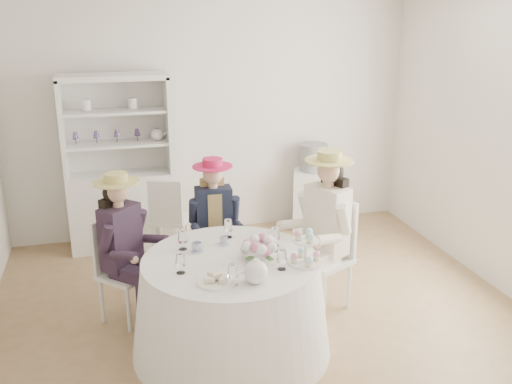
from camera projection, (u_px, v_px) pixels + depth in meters
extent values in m
plane|color=olive|center=(259.00, 311.00, 4.92)|extent=(4.50, 4.50, 0.00)
plane|color=silver|center=(212.00, 115.00, 6.33)|extent=(4.50, 0.00, 4.50)
plane|color=silver|center=(371.00, 267.00, 2.66)|extent=(4.50, 0.00, 4.50)
plane|color=silver|center=(504.00, 143.00, 5.05)|extent=(0.00, 4.50, 4.50)
cone|color=white|center=(231.00, 305.00, 4.28)|extent=(1.50, 1.50, 0.73)
cylinder|color=white|center=(230.00, 260.00, 4.17)|extent=(1.30, 1.30, 0.02)
cube|color=silver|center=(123.00, 210.00, 6.14)|extent=(1.17, 0.78, 0.82)
cube|color=silver|center=(116.00, 123.00, 6.02)|extent=(1.04, 0.43, 1.01)
cube|color=silver|center=(112.00, 77.00, 5.69)|extent=(1.17, 0.78, 0.05)
cube|color=silver|center=(62.00, 129.00, 5.72)|extent=(0.18, 0.40, 1.01)
cube|color=silver|center=(168.00, 124.00, 5.98)|extent=(0.18, 0.40, 1.01)
cube|color=silver|center=(118.00, 144.00, 5.91)|extent=(1.09, 0.71, 0.03)
cube|color=silver|center=(115.00, 111.00, 5.80)|extent=(1.09, 0.71, 0.03)
sphere|color=white|center=(157.00, 135.00, 5.99)|extent=(0.13, 0.13, 0.13)
cube|color=silver|center=(313.00, 199.00, 6.69)|extent=(0.57, 0.57, 0.69)
cylinder|color=black|center=(314.00, 157.00, 6.54)|extent=(0.36, 0.36, 0.31)
cube|color=silver|center=(125.00, 275.00, 4.67)|extent=(0.51, 0.51, 0.04)
cylinder|color=silver|center=(129.00, 310.00, 4.55)|extent=(0.03, 0.03, 0.40)
cylinder|color=silver|center=(152.00, 294.00, 4.79)|extent=(0.03, 0.03, 0.40)
cylinder|color=silver|center=(102.00, 301.00, 4.69)|extent=(0.03, 0.03, 0.40)
cylinder|color=silver|center=(126.00, 286.00, 4.93)|extent=(0.03, 0.03, 0.40)
cube|color=silver|center=(108.00, 244.00, 4.67)|extent=(0.26, 0.26, 0.45)
cube|color=black|center=(121.00, 237.00, 4.58)|extent=(0.36, 0.36, 0.52)
cube|color=black|center=(128.00, 274.00, 4.53)|extent=(0.30, 0.30, 0.11)
cylinder|color=black|center=(142.00, 308.00, 4.56)|extent=(0.09, 0.09, 0.42)
cylinder|color=black|center=(107.00, 238.00, 4.39)|extent=(0.17, 0.17, 0.25)
cube|color=black|center=(142.00, 266.00, 4.67)|extent=(0.30, 0.30, 0.11)
cylinder|color=black|center=(156.00, 299.00, 4.69)|extent=(0.09, 0.09, 0.42)
cylinder|color=black|center=(139.00, 223.00, 4.69)|extent=(0.17, 0.17, 0.25)
cylinder|color=#D8A889|center=(118.00, 204.00, 4.49)|extent=(0.08, 0.08, 0.07)
sphere|color=#D8A889|center=(117.00, 192.00, 4.46)|extent=(0.17, 0.17, 0.17)
sphere|color=black|center=(113.00, 193.00, 4.48)|extent=(0.17, 0.17, 0.17)
cube|color=black|center=(113.00, 217.00, 4.56)|extent=(0.20, 0.20, 0.34)
cylinder|color=tan|center=(116.00, 182.00, 4.43)|extent=(0.36, 0.36, 0.01)
cylinder|color=tan|center=(116.00, 178.00, 4.42)|extent=(0.18, 0.18, 0.07)
cube|color=silver|center=(215.00, 249.00, 5.19)|extent=(0.37, 0.37, 0.04)
cylinder|color=silver|center=(202.00, 278.00, 5.09)|extent=(0.03, 0.03, 0.39)
cylinder|color=silver|center=(233.00, 275.00, 5.15)|extent=(0.03, 0.03, 0.39)
cylinder|color=silver|center=(198.00, 264.00, 5.35)|extent=(0.03, 0.03, 0.39)
cylinder|color=silver|center=(228.00, 261.00, 5.41)|extent=(0.03, 0.03, 0.39)
cube|color=silver|center=(212.00, 219.00, 5.26)|extent=(0.34, 0.04, 0.44)
cube|color=#181E31|center=(214.00, 215.00, 5.10)|extent=(0.32, 0.19, 0.51)
cube|color=tan|center=(214.00, 215.00, 5.10)|extent=(0.13, 0.20, 0.44)
cube|color=#181E31|center=(208.00, 247.00, 5.05)|extent=(0.13, 0.30, 0.11)
cylinder|color=#181E31|center=(210.00, 281.00, 5.02)|extent=(0.09, 0.09, 0.41)
cylinder|color=#181E31|center=(194.00, 211.00, 5.01)|extent=(0.09, 0.16, 0.24)
cube|color=#181E31|center=(225.00, 246.00, 5.08)|extent=(0.13, 0.30, 0.11)
cylinder|color=#181E31|center=(228.00, 279.00, 5.05)|extent=(0.09, 0.09, 0.41)
cylinder|color=#181E31|center=(234.00, 208.00, 5.09)|extent=(0.09, 0.16, 0.24)
cylinder|color=#D8A889|center=(213.00, 186.00, 5.02)|extent=(0.08, 0.08, 0.07)
sphere|color=#D8A889|center=(213.00, 175.00, 4.99)|extent=(0.17, 0.17, 0.17)
sphere|color=tan|center=(212.00, 175.00, 5.03)|extent=(0.17, 0.17, 0.17)
cube|color=tan|center=(212.00, 196.00, 5.12)|extent=(0.21, 0.08, 0.34)
cylinder|color=#C51D51|center=(213.00, 166.00, 4.96)|extent=(0.35, 0.35, 0.01)
cylinder|color=#C51D51|center=(212.00, 162.00, 4.95)|extent=(0.18, 0.18, 0.07)
cube|color=silver|center=(324.00, 260.00, 4.85)|extent=(0.53, 0.53, 0.04)
cylinder|color=silver|center=(297.00, 284.00, 4.93)|extent=(0.04, 0.04, 0.44)
cylinder|color=silver|center=(324.00, 297.00, 4.70)|extent=(0.04, 0.04, 0.44)
cylinder|color=silver|center=(321.00, 273.00, 5.13)|extent=(0.04, 0.04, 0.44)
cylinder|color=silver|center=(349.00, 285.00, 4.90)|extent=(0.04, 0.04, 0.44)
cube|color=silver|center=(339.00, 226.00, 4.87)|extent=(0.19, 0.35, 0.50)
cube|color=white|center=(327.00, 219.00, 4.74)|extent=(0.34, 0.41, 0.58)
cube|color=white|center=(307.00, 252.00, 4.81)|extent=(0.36, 0.27, 0.12)
cylinder|color=white|center=(294.00, 289.00, 4.82)|extent=(0.10, 0.10, 0.46)
cylinder|color=white|center=(306.00, 206.00, 4.84)|extent=(0.19, 0.16, 0.27)
cube|color=white|center=(322.00, 259.00, 4.68)|extent=(0.36, 0.27, 0.12)
cylinder|color=white|center=(309.00, 297.00, 4.69)|extent=(0.10, 0.10, 0.46)
cylinder|color=white|center=(343.00, 219.00, 4.55)|extent=(0.19, 0.16, 0.27)
cylinder|color=#D8A889|center=(328.00, 184.00, 4.65)|extent=(0.09, 0.09, 0.08)
sphere|color=#D8A889|center=(329.00, 171.00, 4.61)|extent=(0.19, 0.19, 0.19)
sphere|color=black|center=(332.00, 172.00, 4.64)|extent=(0.19, 0.19, 0.19)
cube|color=black|center=(334.00, 198.00, 4.74)|extent=(0.18, 0.25, 0.38)
cylinder|color=tan|center=(329.00, 161.00, 4.58)|extent=(0.40, 0.40, 0.01)
cylinder|color=tan|center=(330.00, 156.00, 4.57)|extent=(0.20, 0.20, 0.08)
cube|color=silver|center=(170.00, 220.00, 5.88)|extent=(0.46, 0.46, 0.04)
cylinder|color=silver|center=(187.00, 233.00, 6.07)|extent=(0.03, 0.03, 0.39)
cylinder|color=silver|center=(161.00, 232.00, 6.10)|extent=(0.03, 0.03, 0.39)
cylinder|color=silver|center=(181.00, 244.00, 5.80)|extent=(0.03, 0.03, 0.39)
cylinder|color=silver|center=(154.00, 243.00, 5.82)|extent=(0.03, 0.03, 0.39)
cube|color=silver|center=(165.00, 203.00, 5.66)|extent=(0.33, 0.14, 0.45)
imported|color=white|center=(197.00, 248.00, 4.27)|extent=(0.10, 0.10, 0.07)
imported|color=white|center=(224.00, 241.00, 4.40)|extent=(0.08, 0.08, 0.06)
imported|color=white|center=(256.00, 243.00, 4.35)|extent=(0.09, 0.09, 0.06)
imported|color=white|center=(257.00, 254.00, 4.18)|extent=(0.30, 0.30, 0.06)
sphere|color=#D16897|center=(269.00, 246.00, 4.14)|extent=(0.08, 0.08, 0.08)
sphere|color=white|center=(266.00, 244.00, 4.17)|extent=(0.08, 0.08, 0.08)
sphere|color=#D16897|center=(261.00, 243.00, 4.18)|extent=(0.08, 0.08, 0.08)
sphere|color=white|center=(256.00, 244.00, 4.17)|extent=(0.08, 0.08, 0.08)
sphere|color=#D16897|center=(252.00, 246.00, 4.14)|extent=(0.08, 0.08, 0.08)
sphere|color=white|center=(252.00, 248.00, 4.10)|extent=(0.08, 0.08, 0.08)
sphere|color=#D16897|center=(255.00, 250.00, 4.07)|extent=(0.08, 0.08, 0.08)
sphere|color=white|center=(260.00, 251.00, 4.06)|extent=(0.08, 0.08, 0.08)
sphere|color=#D16897|center=(266.00, 250.00, 4.07)|extent=(0.08, 0.08, 0.08)
sphere|color=white|center=(269.00, 248.00, 4.10)|extent=(0.08, 0.08, 0.08)
sphere|color=white|center=(256.00, 272.00, 3.79)|extent=(0.17, 0.17, 0.17)
cylinder|color=white|center=(271.00, 269.00, 3.81)|extent=(0.10, 0.03, 0.08)
cylinder|color=white|center=(256.00, 261.00, 3.77)|extent=(0.04, 0.04, 0.02)
cylinder|color=white|center=(217.00, 281.00, 3.82)|extent=(0.28, 0.28, 0.01)
cube|color=beige|center=(210.00, 280.00, 3.78)|extent=(0.06, 0.04, 0.03)
cube|color=beige|center=(217.00, 276.00, 3.80)|extent=(0.07, 0.06, 0.03)
cube|color=beige|center=(224.00, 275.00, 3.84)|extent=(0.08, 0.07, 0.03)
cube|color=beige|center=(213.00, 273.00, 3.84)|extent=(0.08, 0.08, 0.03)
cube|color=beige|center=(223.00, 280.00, 3.78)|extent=(0.07, 0.08, 0.03)
cylinder|color=white|center=(305.00, 262.00, 4.10)|extent=(0.26, 0.26, 0.01)
cylinder|color=white|center=(305.00, 252.00, 4.07)|extent=(0.02, 0.02, 0.17)
cylinder|color=white|center=(306.00, 241.00, 4.05)|extent=(0.19, 0.19, 0.01)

